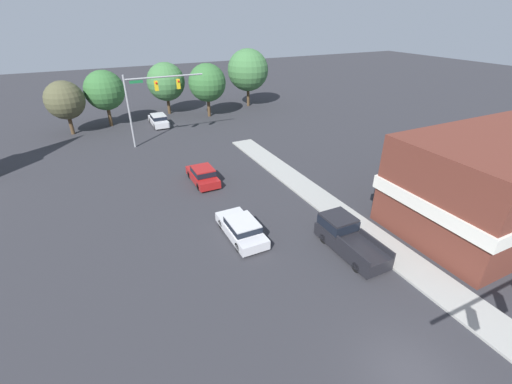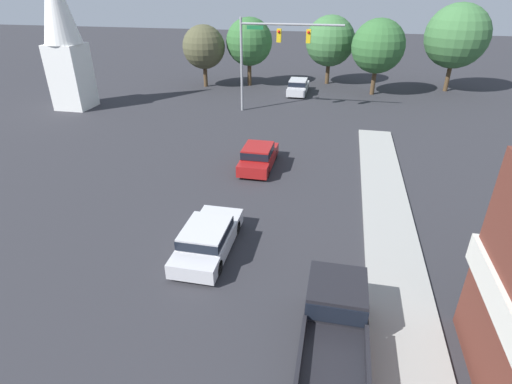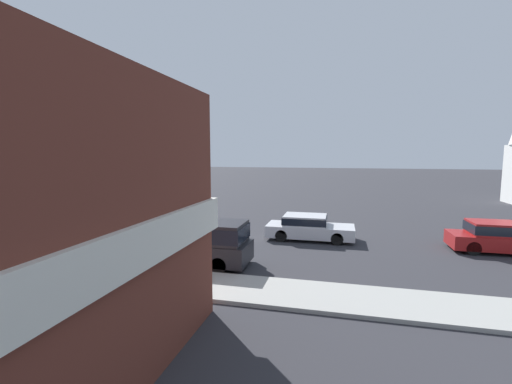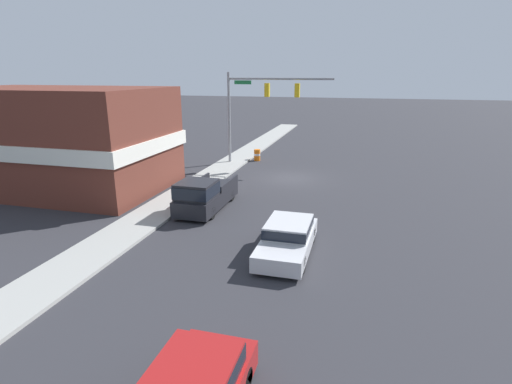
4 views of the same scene
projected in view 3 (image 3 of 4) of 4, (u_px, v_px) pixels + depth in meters
The scene contains 4 objects.
ground_plane at pixel (92, 236), 20.12m from camera, with size 200.00×200.00×0.00m, color #2D2D33.
car_lead at pixel (308, 227), 19.20m from camera, with size 1.94×4.81×1.38m.
car_second_ahead at pixel (497, 237), 16.70m from camera, with size 1.84×4.41×1.50m.
pickup_truck_parked at pixel (202, 243), 14.84m from camera, with size 1.97×5.22×1.91m.
Camera 3 is at (16.83, 14.08, 4.82)m, focal length 24.00 mm.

